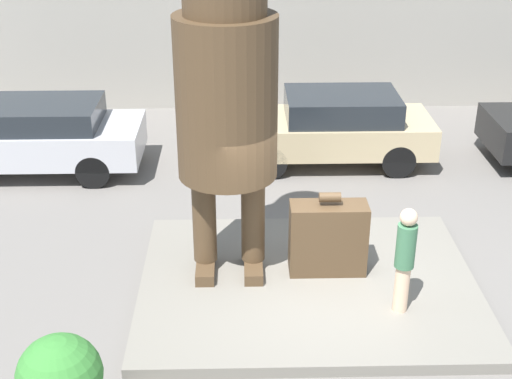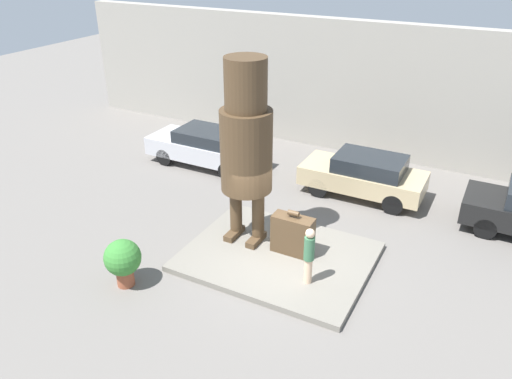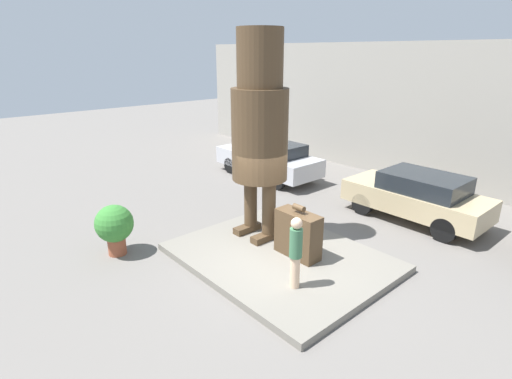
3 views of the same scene
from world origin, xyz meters
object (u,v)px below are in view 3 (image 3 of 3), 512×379
at_px(giant_suitcase, 298,234).
at_px(parked_car_silver, 268,158).
at_px(statue_figure, 260,122).
at_px(tourist, 296,250).
at_px(parked_car_tan, 417,195).
at_px(planter_pot, 114,226).

height_order(giant_suitcase, parked_car_silver, giant_suitcase).
distance_m(statue_figure, giant_suitcase, 2.94).
bearing_deg(parked_car_silver, statue_figure, 134.46).
relative_size(tourist, parked_car_tan, 0.38).
relative_size(giant_suitcase, tourist, 0.83).
relative_size(statue_figure, tourist, 3.32).
distance_m(tourist, planter_pot, 4.74).
height_order(statue_figure, giant_suitcase, statue_figure).
height_order(parked_car_silver, parked_car_tan, parked_car_tan).
bearing_deg(statue_figure, parked_car_tan, 64.47).
relative_size(statue_figure, parked_car_silver, 1.15).
xyz_separation_m(statue_figure, tourist, (2.41, -1.16, -2.23)).
height_order(giant_suitcase, planter_pot, giant_suitcase).
bearing_deg(statue_figure, planter_pot, -119.21).
distance_m(statue_figure, parked_car_silver, 6.34).
bearing_deg(parked_car_tan, parked_car_silver, 3.00).
bearing_deg(planter_pot, tourist, 26.38).
relative_size(parked_car_tan, planter_pot, 3.16).
xyz_separation_m(giant_suitcase, parked_car_silver, (-5.59, 4.25, 0.06)).
distance_m(giant_suitcase, parked_car_silver, 7.02).
height_order(tourist, planter_pot, tourist).
xyz_separation_m(statue_figure, planter_pot, (-1.82, -3.26, -2.48)).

